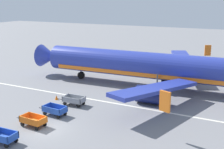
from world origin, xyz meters
TOP-DOWN VIEW (x-y plane):
  - ground_plane at (0.00, 0.00)m, footprint 220.00×220.00m
  - apron_stripe at (0.00, 9.70)m, footprint 120.00×0.36m
  - airplane at (4.13, 18.22)m, footprint 37.64×30.26m
  - baggage_cart_nearest at (-1.51, -3.91)m, footprint 3.58×1.51m
  - baggage_cart_second_in_row at (-1.57, 0.06)m, footprint 3.58×1.52m
  - baggage_cart_third_in_row at (-1.48, 3.34)m, footprint 3.59×1.55m
  - baggage_cart_fourth_in_row at (-1.48, 7.00)m, footprint 3.58×1.51m
  - traffic_cone_near_plane at (-4.55, 7.61)m, footprint 0.42×0.42m

SIDE VIEW (x-z plane):
  - ground_plane at x=0.00m, z-range 0.00..0.00m
  - apron_stripe at x=0.00m, z-range 0.00..0.01m
  - traffic_cone_near_plane at x=-4.55m, z-range 0.00..0.55m
  - baggage_cart_nearest at x=-1.51m, z-range 0.07..1.14m
  - baggage_cart_second_in_row at x=-1.57m, z-range 0.07..1.14m
  - baggage_cart_third_in_row at x=-1.48m, z-range 0.07..1.14m
  - baggage_cart_fourth_in_row at x=-1.48m, z-range 0.07..1.14m
  - airplane at x=4.13m, z-range -2.62..8.72m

